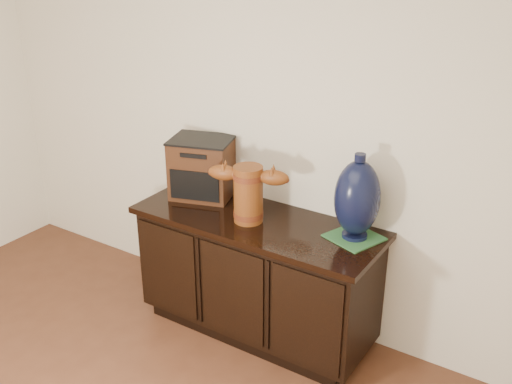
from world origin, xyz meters
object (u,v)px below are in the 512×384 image
Objects in this scene: sideboard at (257,275)px; terracotta_vessel at (248,191)px; spray_can at (245,185)px; tv_radio at (202,168)px; lamp_base at (357,199)px.

sideboard is 3.16× the size of terracotta_vessel.
sideboard is 7.82× the size of spray_can.
tv_radio is (-0.43, 0.15, -0.00)m from terracotta_vessel.
tv_radio is 0.93× the size of lamp_base.
terracotta_vessel reaches higher than spray_can.
lamp_base is at bearing -7.52° from spray_can.
lamp_base reaches higher than terracotta_vessel.
lamp_base reaches higher than sideboard.
tv_radio is 2.34× the size of spray_can.
tv_radio is 0.28m from spray_can.
spray_can is (-0.21, 0.20, 0.46)m from sideboard.
tv_radio reaches higher than spray_can.
sideboard is at bearing 32.76° from terracotta_vessel.
spray_can is (-0.77, 0.10, -0.14)m from lamp_base.
tv_radio reaches higher than terracotta_vessel.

